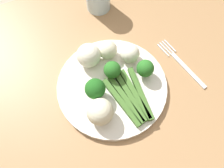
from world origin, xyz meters
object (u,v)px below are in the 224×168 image
object	(u,v)px
broccoli_back_right	(112,70)
cauliflower_near_fork	(108,50)
dining_table	(141,112)
cauliflower_mid	(130,53)
cauliflower_near_center	(100,111)
broccoli_right	(95,89)
cauliflower_outer_edge	(89,55)
broccoli_left	(145,69)
plate	(112,86)
asparagus_bundle	(130,97)
fork	(181,63)

from	to	relation	value
broccoli_back_right	cauliflower_near_fork	world-z (taller)	broccoli_back_right
dining_table	cauliflower_mid	xyz separation A→B (m)	(0.01, 0.11, 0.14)
cauliflower_near_center	dining_table	bearing A→B (deg)	-1.04
broccoli_right	cauliflower_outer_edge	xyz separation A→B (m)	(0.02, 0.09, -0.00)
dining_table	broccoli_right	world-z (taller)	broccoli_right
dining_table	broccoli_back_right	distance (m)	0.18
broccoli_right	broccoli_left	size ratio (longest dim) A/B	1.14
plate	cauliflower_outer_edge	size ratio (longest dim) A/B	4.48
plate	cauliflower_near_fork	world-z (taller)	cauliflower_near_fork
plate	cauliflower_mid	xyz separation A→B (m)	(0.07, 0.05, 0.03)
broccoli_back_right	cauliflower_outer_edge	xyz separation A→B (m)	(-0.03, 0.06, 0.00)
plate	broccoli_back_right	distance (m)	0.04
asparagus_bundle	cauliflower_near_center	xyz separation A→B (m)	(-0.08, -0.01, 0.02)
broccoli_back_right	cauliflower_near_fork	xyz separation A→B (m)	(0.02, 0.06, -0.00)
broccoli_right	broccoli_back_right	world-z (taller)	broccoli_right
asparagus_bundle	dining_table	bearing A→B (deg)	-107.52
dining_table	plate	world-z (taller)	plate
broccoli_left	cauliflower_mid	world-z (taller)	broccoli_left
plate	broccoli_right	xyz separation A→B (m)	(-0.04, -0.01, 0.04)
cauliflower_near_center	asparagus_bundle	bearing A→B (deg)	5.77
broccoli_right	fork	bearing A→B (deg)	-2.03
broccoli_left	cauliflower_mid	bearing A→B (deg)	101.09
dining_table	asparagus_bundle	distance (m)	0.13
broccoli_back_right	broccoli_left	size ratio (longest dim) A/B	0.98
asparagus_bundle	broccoli_right	world-z (taller)	broccoli_right
asparagus_bundle	broccoli_back_right	size ratio (longest dim) A/B	2.82
cauliflower_near_center	plate	bearing A→B (deg)	45.21
asparagus_bundle	broccoli_back_right	world-z (taller)	broccoli_back_right
broccoli_back_right	cauliflower_mid	xyz separation A→B (m)	(0.06, 0.02, -0.00)
dining_table	asparagus_bundle	size ratio (longest dim) A/B	9.28
broccoli_left	fork	bearing A→B (deg)	-3.98
cauliflower_near_center	broccoli_right	bearing A→B (deg)	76.82
asparagus_bundle	fork	world-z (taller)	asparagus_bundle
broccoli_right	fork	distance (m)	0.24
dining_table	broccoli_back_right	xyz separation A→B (m)	(-0.05, 0.08, 0.15)
cauliflower_near_fork	cauliflower_outer_edge	bearing A→B (deg)	178.39
dining_table	cauliflower_mid	distance (m)	0.18
asparagus_bundle	broccoli_back_right	xyz separation A→B (m)	(-0.01, 0.07, 0.02)
asparagus_bundle	cauliflower_mid	distance (m)	0.11
cauliflower_near_fork	cauliflower_near_center	world-z (taller)	cauliflower_near_center
asparagus_bundle	cauliflower_outer_edge	xyz separation A→B (m)	(-0.05, 0.13, 0.02)
cauliflower_near_center	cauliflower_outer_edge	bearing A→B (deg)	76.28
asparagus_bundle	fork	size ratio (longest dim) A/B	0.84
broccoli_left	cauliflower_mid	xyz separation A→B (m)	(-0.01, 0.06, -0.01)
asparagus_bundle	cauliflower_near_fork	world-z (taller)	cauliflower_near_fork
plate	cauliflower_near_fork	bearing A→B (deg)	71.66
plate	cauliflower_near_center	xyz separation A→B (m)	(-0.06, -0.06, 0.04)
broccoli_left	cauliflower_outer_edge	xyz separation A→B (m)	(-0.10, 0.09, 0.00)
cauliflower_mid	asparagus_bundle	bearing A→B (deg)	-116.32
cauliflower_near_fork	cauliflower_outer_edge	size ratio (longest dim) A/B	0.81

